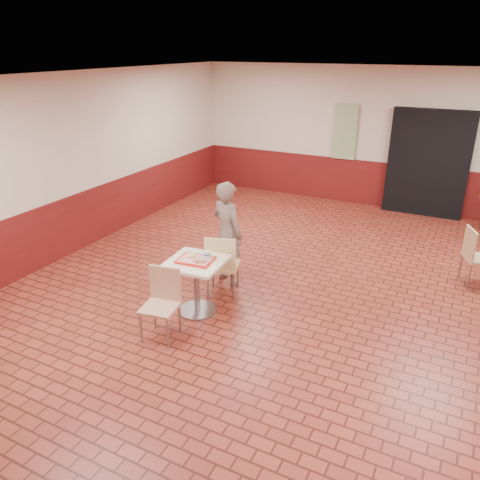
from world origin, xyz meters
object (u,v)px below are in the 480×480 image
at_px(chair_main_front, 162,299).
at_px(long_john_donut, 199,261).
at_px(chair_main_back, 222,263).
at_px(main_table, 196,278).
at_px(ring_donut, 192,255).
at_px(paper_cup, 207,255).
at_px(serving_tray, 196,260).
at_px(chair_second_left, 475,254).
at_px(customer, 228,233).

height_order(chair_main_front, long_john_donut, chair_main_front).
distance_m(chair_main_back, long_john_donut, 0.66).
xyz_separation_m(chair_main_front, chair_main_back, (0.18, 1.18, 0.03)).
bearing_deg(main_table, chair_main_back, 79.72).
distance_m(ring_donut, paper_cup, 0.21).
height_order(long_john_donut, paper_cup, paper_cup).
distance_m(chair_main_front, chair_main_back, 1.20).
bearing_deg(paper_cup, chair_main_front, -105.77).
relative_size(chair_main_front, long_john_donut, 6.07).
height_order(main_table, serving_tray, serving_tray).
xyz_separation_m(serving_tray, long_john_donut, (0.10, -0.06, 0.03)).
height_order(chair_main_back, long_john_donut, chair_main_back).
bearing_deg(main_table, chair_second_left, 38.15).
distance_m(main_table, long_john_donut, 0.32).
distance_m(serving_tray, long_john_donut, 0.12).
distance_m(chair_main_back, customer, 0.54).
distance_m(chair_main_back, paper_cup, 0.54).
xyz_separation_m(ring_donut, paper_cup, (0.20, 0.04, 0.03)).
bearing_deg(chair_main_back, serving_tray, 60.88).
bearing_deg(paper_cup, main_table, -143.34).
xyz_separation_m(chair_main_front, serving_tray, (0.09, 0.66, 0.28)).
bearing_deg(chair_main_front, main_table, 73.04).
bearing_deg(chair_main_front, paper_cup, 64.82).
relative_size(chair_main_back, customer, 0.60).
bearing_deg(paper_cup, ring_donut, -168.97).
xyz_separation_m(ring_donut, chair_second_left, (3.37, 2.53, -0.31)).
relative_size(ring_donut, chair_second_left, 0.12).
xyz_separation_m(main_table, customer, (-0.05, 0.97, 0.28)).
xyz_separation_m(chair_main_back, paper_cup, (0.03, -0.44, 0.31)).
xyz_separation_m(chair_main_front, chair_second_left, (3.38, 3.24, -0.01)).
height_order(customer, long_john_donut, customer).
bearing_deg(chair_main_front, chair_main_back, 71.81).
relative_size(main_table, customer, 0.48).
bearing_deg(main_table, chair_main_front, -97.55).
relative_size(chair_main_back, paper_cup, 9.84).
relative_size(customer, serving_tray, 3.50).
xyz_separation_m(main_table, chair_main_front, (-0.09, -0.66, -0.01)).
bearing_deg(customer, ring_donut, 109.44).
bearing_deg(ring_donut, customer, 88.04).
height_order(chair_main_front, chair_second_left, chair_main_front).
height_order(long_john_donut, chair_second_left, chair_second_left).
bearing_deg(chair_main_back, chair_second_left, -166.08).
bearing_deg(long_john_donut, chair_main_front, -107.52).
relative_size(main_table, chair_main_front, 0.85).
relative_size(serving_tray, ring_donut, 4.25).
bearing_deg(serving_tray, chair_main_front, -97.55).
distance_m(chair_main_front, paper_cup, 0.85).
height_order(chair_main_front, paper_cup, chair_main_front).
height_order(chair_main_front, serving_tray, chair_main_front).
xyz_separation_m(customer, paper_cup, (0.17, -0.88, 0.05)).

